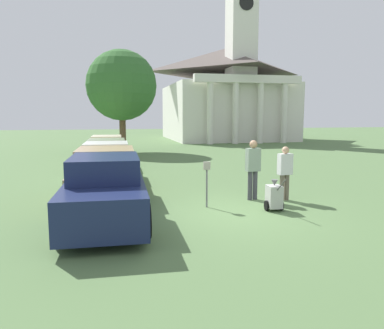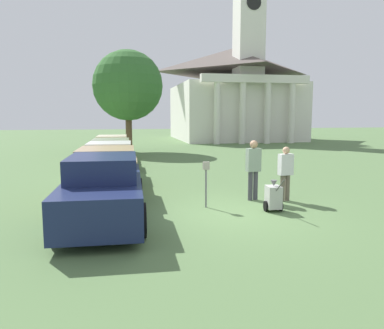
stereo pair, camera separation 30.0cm
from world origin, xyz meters
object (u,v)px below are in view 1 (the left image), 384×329
at_px(parked_car_sage, 107,154).
at_px(person_worker, 253,166).
at_px(parked_car_navy, 106,190).
at_px(parked_car_white, 107,161).
at_px(parked_car_cream, 107,149).
at_px(equipment_cart, 274,196).
at_px(church, 226,90).
at_px(parked_car_tan, 106,174).
at_px(person_supervisor, 285,170).
at_px(parking_meter, 207,176).

bearing_deg(parked_car_sage, person_worker, -59.84).
xyz_separation_m(parked_car_navy, parked_car_white, (-0.00, 6.46, -0.06)).
relative_size(parked_car_cream, equipment_cart, 5.20).
distance_m(parked_car_sage, church, 23.72).
relative_size(parked_car_tan, church, 0.24).
bearing_deg(parked_car_cream, parked_car_navy, -88.10).
distance_m(person_supervisor, equipment_cart, 1.45).
relative_size(parked_car_cream, parking_meter, 4.04).
bearing_deg(parked_car_white, parked_car_tan, -88.10).
relative_size(parked_car_navy, person_worker, 2.79).
bearing_deg(church, parked_car_sage, -122.08).
distance_m(parked_car_cream, parking_meter, 11.92).
bearing_deg(parked_car_cream, church, 55.54).
relative_size(parked_car_navy, parked_car_white, 0.99).
bearing_deg(person_worker, person_supervisor, 155.24).
distance_m(parked_car_sage, equipment_cart, 10.41).
height_order(parked_car_sage, person_supervisor, person_supervisor).
xyz_separation_m(person_supervisor, church, (7.13, 28.08, 4.27)).
bearing_deg(equipment_cart, parked_car_tan, 151.61).
distance_m(parked_car_sage, parked_car_cream, 2.93).
bearing_deg(parked_car_sage, parked_car_navy, -88.10).
distance_m(parked_car_cream, person_worker, 11.82).
height_order(parked_car_sage, parking_meter, parked_car_sage).
bearing_deg(parked_car_white, person_worker, -47.83).
bearing_deg(person_worker, parked_car_tan, -24.47).
bearing_deg(parked_car_sage, parked_car_cream, 91.90).
relative_size(parking_meter, person_worker, 0.71).
relative_size(parked_car_tan, parked_car_white, 1.00).
xyz_separation_m(parked_car_sage, church, (12.36, 19.72, 4.53)).
distance_m(parked_car_navy, parking_meter, 2.83).
xyz_separation_m(parked_car_navy, parked_car_cream, (-0.00, 12.34, -0.09)).
bearing_deg(parking_meter, parked_car_cream, 103.26).
relative_size(parked_car_sage, church, 0.23).
bearing_deg(parking_meter, church, 71.26).
bearing_deg(person_supervisor, parked_car_tan, -25.54).
relative_size(parked_car_sage, parking_meter, 3.76).
height_order(parked_car_sage, person_worker, person_worker).
height_order(parked_car_navy, person_worker, person_worker).
height_order(parked_car_cream, equipment_cart, parked_car_cream).
xyz_separation_m(parked_car_tan, parked_car_white, (0.00, 3.70, -0.03)).
height_order(parked_car_tan, church, church).
relative_size(parked_car_tan, parked_car_sage, 1.06).
height_order(person_worker, person_supervisor, person_worker).
distance_m(parked_car_white, parking_meter, 6.35).
height_order(parked_car_navy, parked_car_cream, parked_car_navy).
bearing_deg(parked_car_navy, parked_car_white, 91.90).
bearing_deg(parked_car_white, parking_meter, -62.59).
height_order(parked_car_white, parking_meter, parked_car_white).
xyz_separation_m(parked_car_tan, parked_car_sage, (0.00, 6.64, -0.05)).
xyz_separation_m(parked_car_sage, equipment_cart, (4.41, -9.42, -0.28)).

